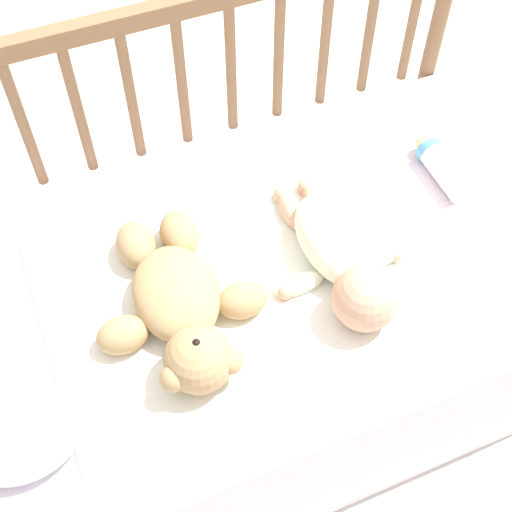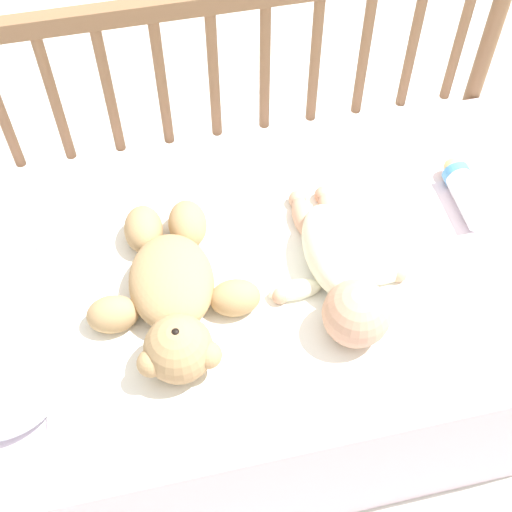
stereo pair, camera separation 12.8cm
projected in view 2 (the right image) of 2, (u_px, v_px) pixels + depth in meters
The scene contains 7 objects.
ground_plane at pixel (256, 375), 1.68m from camera, with size 12.00×12.00×0.00m, color silver.
crib_mattress at pixel (256, 330), 1.51m from camera, with size 1.23×0.71×0.43m.
crib_rail at pixel (215, 89), 1.45m from camera, with size 1.23×0.04×0.77m.
blanket at pixel (251, 279), 1.32m from camera, with size 0.77×0.48×0.01m.
teddy_bear at pixel (173, 293), 1.25m from camera, with size 0.31×0.39×0.12m.
baby at pixel (340, 271), 1.28m from camera, with size 0.26×0.38×0.12m.
baby_bottle at pixel (465, 191), 1.42m from camera, with size 0.06×0.17×0.06m.
Camera 2 is at (-0.16, -0.73, 1.53)m, focal length 50.00 mm.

